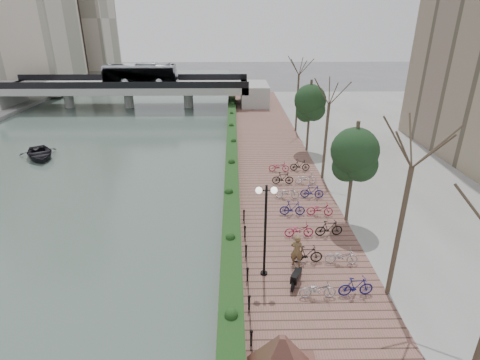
{
  "coord_description": "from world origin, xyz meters",
  "views": [
    {
      "loc": [
        0.75,
        -12.01,
        12.43
      ],
      "look_at": [
        1.2,
        12.13,
        2.0
      ],
      "focal_mm": 28.0,
      "sensor_mm": 36.0,
      "label": 1
    }
  ],
  "objects_px": {
    "lamppost": "(266,212)",
    "boat": "(39,154)",
    "pedestrian": "(297,251)",
    "motorcycle": "(296,276)"
  },
  "relations": [
    {
      "from": "lamppost",
      "to": "pedestrian",
      "type": "bearing_deg",
      "value": 22.44
    },
    {
      "from": "lamppost",
      "to": "boat",
      "type": "distance_m",
      "value": 27.84
    },
    {
      "from": "motorcycle",
      "to": "boat",
      "type": "distance_m",
      "value": 29.26
    },
    {
      "from": "lamppost",
      "to": "pedestrian",
      "type": "relative_size",
      "value": 2.77
    },
    {
      "from": "motorcycle",
      "to": "boat",
      "type": "relative_size",
      "value": 0.31
    },
    {
      "from": "boat",
      "to": "lamppost",
      "type": "bearing_deg",
      "value": -74.09
    },
    {
      "from": "pedestrian",
      "to": "boat",
      "type": "xyz_separation_m",
      "value": [
        -21.93,
        18.12,
        -0.89
      ]
    },
    {
      "from": "lamppost",
      "to": "boat",
      "type": "bearing_deg",
      "value": 136.98
    },
    {
      "from": "lamppost",
      "to": "motorcycle",
      "type": "relative_size",
      "value": 3.39
    },
    {
      "from": "boat",
      "to": "pedestrian",
      "type": "bearing_deg",
      "value": -70.63
    }
  ]
}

